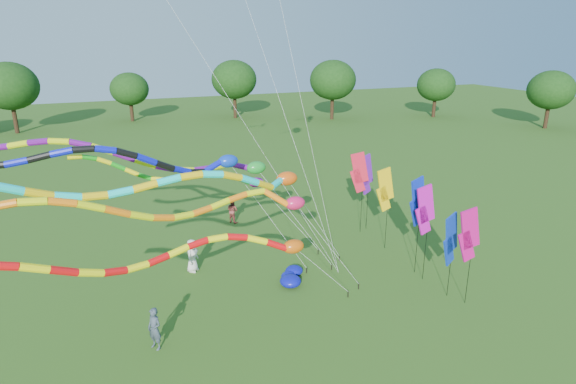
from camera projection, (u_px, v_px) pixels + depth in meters
name	position (u px, v px, depth m)	size (l,w,h in m)	color
ground	(329.00, 333.00, 19.35)	(160.00, 160.00, 0.00)	#2A5115
tree_ring	(493.00, 191.00, 19.52)	(117.20, 120.07, 9.53)	#382314
tube_kite_red	(195.00, 253.00, 17.46)	(13.68, 2.60, 5.99)	black
tube_kite_orange	(196.00, 205.00, 17.25)	(14.31, 2.47, 7.48)	black
tube_kite_purple	(156.00, 159.00, 21.00)	(15.04, 3.18, 8.01)	black
tube_kite_blue	(139.00, 161.00, 18.30)	(13.96, 1.97, 8.28)	black
tube_kite_cyan	(200.00, 183.00, 18.76)	(14.91, 4.49, 8.01)	black
tube_kite_green	(192.00, 175.00, 23.73)	(11.68, 2.64, 6.63)	black
banner_pole_blue_b	(418.00, 202.00, 22.99)	(1.14, 0.37, 5.09)	black
banner_pole_blue_a	(451.00, 240.00, 21.10)	(1.11, 0.48, 4.12)	black
banner_pole_orange	(385.00, 190.00, 25.89)	(1.16, 0.13, 4.74)	black
banner_pole_red	(359.00, 173.00, 28.16)	(1.14, 0.41, 5.01)	black
banner_pole_violet	(366.00, 175.00, 28.56)	(1.14, 0.38, 4.78)	black
banner_pole_magenta_b	(469.00, 235.00, 20.43)	(1.16, 0.15, 4.58)	black
banner_pole_magenta_a	(425.00, 210.00, 22.41)	(1.16, 0.11, 4.91)	black
blue_nylon_heap	(287.00, 278.00, 23.27)	(1.59, 1.77, 0.50)	#0C10A3
person_a	(192.00, 256.00, 24.17)	(0.84, 0.55, 1.72)	silver
person_b	(155.00, 329.00, 18.15)	(0.62, 0.41, 1.70)	#3A4551
person_c	(232.00, 210.00, 30.59)	(0.77, 0.60, 1.59)	brown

